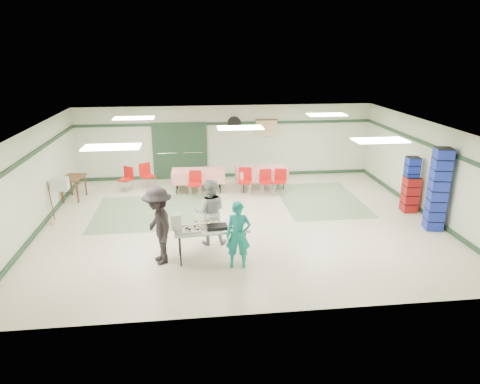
{
  "coord_description": "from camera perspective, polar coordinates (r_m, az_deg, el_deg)",
  "views": [
    {
      "loc": [
        -1.3,
        -11.22,
        4.69
      ],
      "look_at": [
        -0.04,
        -0.3,
        0.98
      ],
      "focal_mm": 32.0,
      "sensor_mm": 36.0,
      "label": 1
    }
  ],
  "objects": [
    {
      "name": "baseboard_right",
      "position": [
        13.9,
        23.05,
        -2.36
      ],
      "size": [
        0.06,
        9.0,
        0.12
      ],
      "primitive_type": "cube",
      "rotation": [
        0.0,
        0.0,
        1.57
      ],
      "color": "#1E3823",
      "rests_on": "floor"
    },
    {
      "name": "dining_table_a",
      "position": [
        14.84,
        2.93,
        2.51
      ],
      "size": [
        1.79,
        0.96,
        0.77
      ],
      "rotation": [
        0.0,
        0.0,
        0.12
      ],
      "color": "red",
      "rests_on": "floor"
    },
    {
      "name": "volunteer_teal",
      "position": [
        9.48,
        -0.22,
        -5.77
      ],
      "size": [
        0.61,
        0.44,
        1.54
      ],
      "primitive_type": "imported",
      "rotation": [
        0.0,
        0.0,
        -0.14
      ],
      "color": "#13827C",
      "rests_on": "floor"
    },
    {
      "name": "chair_a",
      "position": [
        14.32,
        3.48,
        1.7
      ],
      "size": [
        0.42,
        0.42,
        0.85
      ],
      "rotation": [
        0.0,
        0.0,
        0.06
      ],
      "color": "red",
      "rests_on": "floor"
    },
    {
      "name": "double_door_right",
      "position": [
        16.08,
        -6.27,
        5.47
      ],
      "size": [
        0.9,
        0.06,
        2.1
      ],
      "primitive_type": "cube",
      "color": "gray",
      "rests_on": "floor"
    },
    {
      "name": "wall_front",
      "position": [
        7.62,
        3.95,
        -7.41
      ],
      "size": [
        11.0,
        0.0,
        11.0
      ],
      "primitive_type": "plane",
      "rotation": [
        -1.57,
        0.0,
        0.0
      ],
      "color": "beige",
      "rests_on": "floor"
    },
    {
      "name": "door_frame",
      "position": [
        16.06,
        -7.99,
        5.39
      ],
      "size": [
        2.0,
        0.03,
        2.15
      ],
      "primitive_type": "cube",
      "color": "#1E3823",
      "rests_on": "floor"
    },
    {
      "name": "sheet_tray_mid",
      "position": [
        10.03,
        -4.35,
        -4.4
      ],
      "size": [
        0.67,
        0.53,
        0.02
      ],
      "primitive_type": "cube",
      "rotation": [
        0.0,
        0.0,
        0.07
      ],
      "color": "silver",
      "rests_on": "serving_table"
    },
    {
      "name": "serving_table",
      "position": [
        9.91,
        -3.83,
        -5.06
      ],
      "size": [
        1.76,
        0.82,
        0.76
      ],
      "rotation": [
        0.0,
        0.0,
        0.07
      ],
      "color": "#B3B3AE",
      "rests_on": "floor"
    },
    {
      "name": "trim_left",
      "position": [
        12.26,
        -26.37,
        4.26
      ],
      "size": [
        0.06,
        9.0,
        0.1
      ],
      "primitive_type": "cube",
      "rotation": [
        0.0,
        0.0,
        1.57
      ],
      "color": "#1E3823",
      "rests_on": "wall_back"
    },
    {
      "name": "printer_table",
      "position": [
        14.82,
        -21.38,
        1.51
      ],
      "size": [
        0.7,
        0.99,
        0.74
      ],
      "rotation": [
        0.0,
        0.0,
        -0.11
      ],
      "color": "brown",
      "rests_on": "floor"
    },
    {
      "name": "green_patch_a",
      "position": [
        13.14,
        -11.4,
        -2.62
      ],
      "size": [
        3.5,
        3.0,
        0.01
      ],
      "primitive_type": "cube",
      "color": "slate",
      "rests_on": "floor"
    },
    {
      "name": "wall_right",
      "position": [
        13.54,
        23.84,
        2.76
      ],
      "size": [
        0.0,
        9.0,
        9.0
      ],
      "primitive_type": "plane",
      "rotation": [
        1.57,
        0.0,
        -1.57
      ],
      "color": "beige",
      "rests_on": "floor"
    },
    {
      "name": "sheet_tray_right",
      "position": [
        9.83,
        -0.77,
        -4.85
      ],
      "size": [
        0.66,
        0.52,
        0.02
      ],
      "primitive_type": "cube",
      "rotation": [
        0.0,
        0.0,
        0.07
      ],
      "color": "silver",
      "rests_on": "serving_table"
    },
    {
      "name": "chair_b",
      "position": [
        14.21,
        0.67,
        1.8
      ],
      "size": [
        0.52,
        0.52,
        0.93
      ],
      "rotation": [
        0.0,
        0.0,
        -0.24
      ],
      "color": "red",
      "rests_on": "floor"
    },
    {
      "name": "wall_back",
      "position": [
        16.12,
        -1.84,
        6.7
      ],
      "size": [
        11.0,
        0.0,
        11.0
      ],
      "primitive_type": "plane",
      "rotation": [
        1.57,
        0.0,
        0.0
      ],
      "color": "beige",
      "rests_on": "floor"
    },
    {
      "name": "trim_right",
      "position": [
        13.37,
        24.12,
        5.64
      ],
      "size": [
        0.06,
        9.0,
        0.1
      ],
      "primitive_type": "cube",
      "rotation": [
        0.0,
        0.0,
        1.57
      ],
      "color": "#1E3823",
      "rests_on": "wall_back"
    },
    {
      "name": "ceiling",
      "position": [
        11.47,
        0.02,
        8.67
      ],
      "size": [
        11.0,
        11.0,
        0.0
      ],
      "primitive_type": "plane",
      "rotation": [
        3.14,
        0.0,
        0.0
      ],
      "color": "white",
      "rests_on": "wall_back"
    },
    {
      "name": "scroll_banner",
      "position": [
        16.16,
        3.53,
        8.51
      ],
      "size": [
        0.8,
        0.02,
        0.6
      ],
      "primitive_type": "cube",
      "color": "#DBC389",
      "rests_on": "wall_back"
    },
    {
      "name": "floor",
      "position": [
        12.23,
        0.02,
        -3.89
      ],
      "size": [
        11.0,
        11.0,
        0.0
      ],
      "primitive_type": "plane",
      "color": "beige",
      "rests_on": "ground"
    },
    {
      "name": "crate_stack_blue_b",
      "position": [
        12.48,
        24.89,
        0.29
      ],
      "size": [
        0.52,
        0.52,
        2.26
      ],
      "primitive_type": "cube",
      "rotation": [
        0.0,
        0.0,
        -0.21
      ],
      "color": "#192A9B",
      "rests_on": "floor"
    },
    {
      "name": "broom",
      "position": [
        12.96,
        -23.86,
        -1.21
      ],
      "size": [
        0.04,
        0.2,
        1.22
      ],
      "primitive_type": "cylinder",
      "rotation": [
        0.14,
        0.0,
        -0.04
      ],
      "color": "brown",
      "rests_on": "floor"
    },
    {
      "name": "baking_pan",
      "position": [
        9.84,
        -3.09,
        -4.66
      ],
      "size": [
        0.49,
        0.33,
        0.08
      ],
      "primitive_type": "cube",
      "rotation": [
        0.0,
        0.0,
        0.07
      ],
      "color": "black",
      "rests_on": "serving_table"
    },
    {
      "name": "volunteer_grey",
      "position": [
        10.62,
        -4.04,
        -2.64
      ],
      "size": [
        0.85,
        0.67,
        1.68
      ],
      "primitive_type": "imported",
      "rotation": [
        0.0,
        0.0,
        3.1
      ],
      "color": "#939398",
      "rests_on": "floor"
    },
    {
      "name": "volunteer_dark",
      "position": [
        9.8,
        -10.85,
        -4.42
      ],
      "size": [
        1.01,
        1.32,
        1.81
      ],
      "primitive_type": "imported",
      "rotation": [
        0.0,
        0.0,
        -1.25
      ],
      "color": "black",
      "rests_on": "floor"
    },
    {
      "name": "chair_loose_a",
      "position": [
        15.18,
        -12.36,
        2.44
      ],
      "size": [
        0.6,
        0.6,
        0.91
      ],
      "rotation": [
        0.0,
        0.0,
        0.65
      ],
      "color": "red",
      "rests_on": "floor"
    },
    {
      "name": "wall_fan",
      "position": [
        15.96,
        -0.76,
        9.14
      ],
      "size": [
        0.5,
        0.1,
        0.5
      ],
      "primitive_type": "cylinder",
      "rotation": [
        1.57,
        0.0,
        0.0
      ],
      "color": "black",
      "rests_on": "wall_back"
    },
    {
      "name": "office_printer",
      "position": [
        13.54,
        -22.82,
        0.99
      ],
      "size": [
        0.47,
        0.42,
        0.35
      ],
      "primitive_type": "cube",
      "rotation": [
        0.0,
        0.0,
        0.09
      ],
      "color": "#AFAFAA",
      "rests_on": "printer_table"
    },
    {
      "name": "sheet_tray_left",
      "position": [
        9.81,
        -6.88,
        -5.03
      ],
      "size": [
        0.6,
        0.48,
        0.02
      ],
      "primitive_type": "cube",
      "rotation": [
        0.0,
        0.0,
        0.07
      ],
      "color": "silver",
      "rests_on": "serving_table"
    },
    {
      "name": "double_door_left",
      "position": [
        16.1,
        -9.67,
        5.33
      ],
      "size": [
        0.9,
        0.06,
        2.1
      ],
      "primitive_type": "cube",
      "color": "gray",
      "rests_on": "floor"
    },
    {
      "name": "foam_box_stack",
      "position": [
        9.86,
        -8.49,
        -3.93
      ],
      "size": [
        0.24,
        0.22,
        0.36
      ],
      "primitive_type": "cube",
      "rotation": [
        0.0,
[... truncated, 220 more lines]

